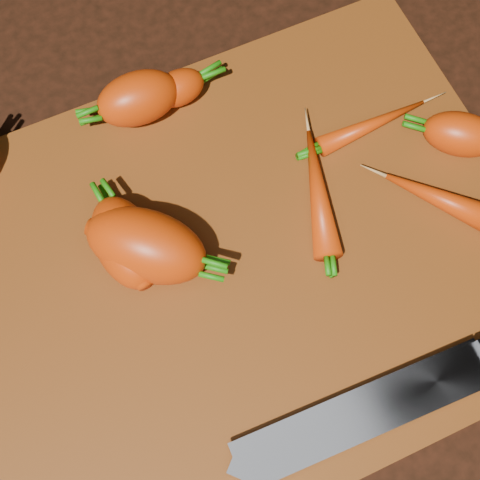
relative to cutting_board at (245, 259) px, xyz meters
name	(u,v)px	position (x,y,z in m)	size (l,w,h in m)	color
ground	(245,264)	(0.00, 0.00, -0.01)	(2.00, 2.00, 0.01)	black
cutting_board	(245,259)	(0.00, 0.00, 0.00)	(0.50, 0.40, 0.01)	brown
carrot_1	(146,245)	(-0.07, 0.03, 0.04)	(0.10, 0.06, 0.06)	#CC3A0A
carrot_2	(125,242)	(-0.09, 0.04, 0.03)	(0.09, 0.05, 0.05)	#CC3A0A
carrot_3	(138,98)	(-0.03, 0.17, 0.03)	(0.08, 0.05, 0.05)	#CC3A0A
carrot_4	(178,88)	(0.01, 0.17, 0.02)	(0.05, 0.03, 0.03)	#CC3A0A
carrot_5	(461,134)	(0.22, 0.02, 0.03)	(0.07, 0.04, 0.04)	#CC3A0A
carrot_6	(318,192)	(0.08, 0.02, 0.02)	(0.12, 0.03, 0.03)	#CC3A0A
carrot_7	(372,124)	(0.16, 0.07, 0.02)	(0.11, 0.02, 0.02)	#CC3A0A
carrot_8	(448,202)	(0.18, -0.03, 0.02)	(0.11, 0.03, 0.03)	#CC3A0A
knife	(389,402)	(0.05, -0.16, 0.01)	(0.35, 0.05, 0.02)	gray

